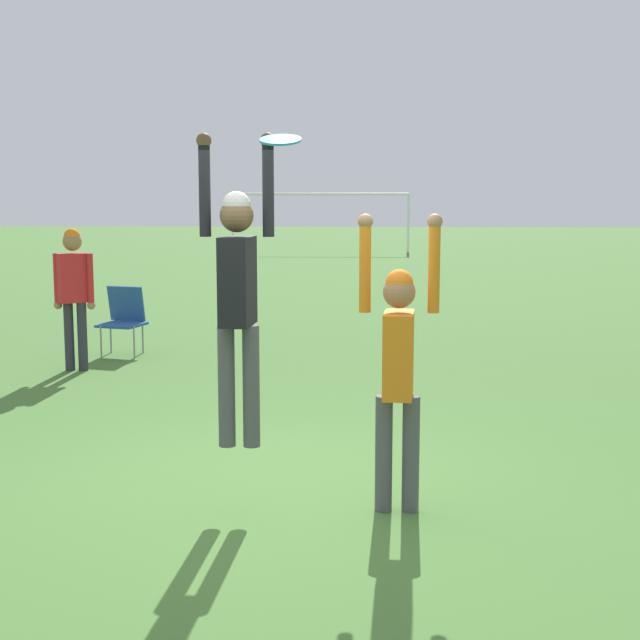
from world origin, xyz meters
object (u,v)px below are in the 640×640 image
frisbee (280,140)px  person_spectator_near (74,285)px  person_defending (398,357)px  person_jumping (238,283)px  camping_chair_0 (124,316)px

frisbee → person_spectator_near: size_ratio=0.15×
frisbee → person_defending: bearing=7.1°
person_jumping → camping_chair_0: bearing=26.7°
camping_chair_0 → person_spectator_near: (-0.29, -1.19, 0.54)m
frisbee → camping_chair_0: frisbee is taller
person_jumping → frisbee: 1.03m
person_jumping → person_spectator_near: 5.58m
person_jumping → frisbee: bearing=-114.7°
person_defending → person_spectator_near: bearing=-137.3°
person_defending → person_spectator_near: size_ratio=1.15×
frisbee → person_spectator_near: 6.06m
frisbee → person_spectator_near: frisbee is taller
person_defending → person_spectator_near: person_defending is taller
person_jumping → person_spectator_near: (-2.80, 4.81, -0.51)m
camping_chair_0 → person_defending: bearing=136.1°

